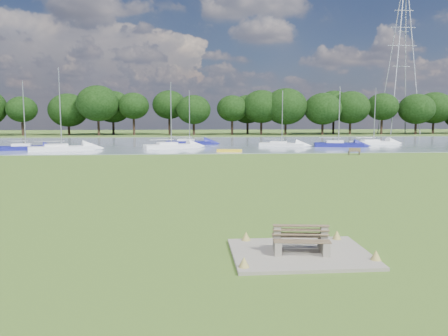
{
  "coord_description": "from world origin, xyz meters",
  "views": [
    {
      "loc": [
        -3.4,
        -26.78,
        4.26
      ],
      "look_at": [
        -1.38,
        -2.0,
        1.29
      ],
      "focal_mm": 35.0,
      "sensor_mm": 36.0,
      "label": 1
    }
  ],
  "objects": [
    {
      "name": "sailboat_5",
      "position": [
        -5.73,
        30.65,
        0.53
      ],
      "size": [
        7.34,
        4.16,
        8.52
      ],
      "rotation": [
        0.0,
        0.0,
        0.33
      ],
      "color": "white",
      "rests_on": "river"
    },
    {
      "name": "tree_line",
      "position": [
        -2.26,
        68.0,
        6.09
      ],
      "size": [
        137.57,
        8.45,
        10.23
      ],
      "color": "black",
      "rests_on": "far_bank"
    },
    {
      "name": "pylon",
      "position": [
        44.63,
        70.0,
        20.13
      ],
      "size": [
        6.76,
        4.74,
        32.35
      ],
      "color": "#A0A4AB",
      "rests_on": "far_bank"
    },
    {
      "name": "far_bank",
      "position": [
        0.0,
        72.0,
        0.0
      ],
      "size": [
        220.0,
        20.0,
        0.4
      ],
      "primitive_type": "cube",
      "color": "#4C6626",
      "rests_on": "ground"
    },
    {
      "name": "sailboat_3",
      "position": [
        17.02,
        31.54,
        0.57
      ],
      "size": [
        6.75,
        3.04,
        8.14
      ],
      "rotation": [
        0.0,
        0.0,
        -0.19
      ],
      "color": "navy",
      "rests_on": "river"
    },
    {
      "name": "concrete_pad",
      "position": [
        0.0,
        -14.0,
        0.05
      ],
      "size": [
        4.2,
        3.2,
        0.1
      ],
      "primitive_type": "cube",
      "color": "gray",
      "rests_on": "ground"
    },
    {
      "name": "sailboat_8",
      "position": [
        9.53,
        33.3,
        0.46
      ],
      "size": [
        6.4,
        3.88,
        7.69
      ],
      "rotation": [
        0.0,
        0.0,
        -0.37
      ],
      "color": "white",
      "rests_on": "river"
    },
    {
      "name": "sailboat_7",
      "position": [
        24.05,
        36.18,
        0.48
      ],
      "size": [
        6.85,
        2.19,
        8.32
      ],
      "rotation": [
        0.0,
        0.0,
        0.04
      ],
      "color": "white",
      "rests_on": "river"
    },
    {
      "name": "bench_pair",
      "position": [
        -0.0,
        -14.0,
        0.47
      ],
      "size": [
        1.82,
        1.21,
        0.92
      ],
      "rotation": [
        0.0,
        0.0,
        -0.13
      ],
      "color": "gray",
      "rests_on": "concrete_pad"
    },
    {
      "name": "ground",
      "position": [
        0.0,
        0.0,
        0.0
      ],
      "size": [
        220.0,
        220.0,
        0.0
      ],
      "primitive_type": "plane",
      "color": "olive"
    },
    {
      "name": "kayak",
      "position": [
        1.41,
        24.38,
        0.2
      ],
      "size": [
        3.04,
        1.19,
        0.3
      ],
      "primitive_type": "cube",
      "rotation": [
        0.0,
        0.0,
        -0.17
      ],
      "color": "yellow",
      "rests_on": "river"
    },
    {
      "name": "sailboat_6",
      "position": [
        -18.95,
        27.84,
        0.54
      ],
      "size": [
        7.86,
        4.46,
        9.96
      ],
      "rotation": [
        0.0,
        0.0,
        0.33
      ],
      "color": "white",
      "rests_on": "river"
    },
    {
      "name": "sailboat_2",
      "position": [
        -23.66,
        29.14,
        0.53
      ],
      "size": [
        6.43,
        3.15,
        8.47
      ],
      "rotation": [
        0.0,
        0.0,
        0.24
      ],
      "color": "navy",
      "rests_on": "river"
    },
    {
      "name": "sailboat_1",
      "position": [
        -3.31,
        38.71,
        0.5
      ],
      "size": [
        7.09,
        3.07,
        8.01
      ],
      "rotation": [
        0.0,
        0.0,
        -0.17
      ],
      "color": "navy",
      "rests_on": "river"
    },
    {
      "name": "river",
      "position": [
        0.0,
        42.0,
        0.0
      ],
      "size": [
        220.0,
        40.0,
        0.1
      ],
      "primitive_type": "cube",
      "color": "gray",
      "rests_on": "ground"
    },
    {
      "name": "riverbank_bench",
      "position": [
        14.73,
        19.58,
        0.4
      ],
      "size": [
        1.33,
        0.53,
        0.8
      ],
      "rotation": [
        0.0,
        0.0,
        -0.11
      ],
      "color": "brown",
      "rests_on": "ground"
    }
  ]
}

